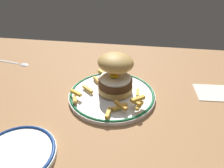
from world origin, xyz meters
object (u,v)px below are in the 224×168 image
at_px(burger, 116,72).
at_px(side_plate, 16,155).
at_px(dinner_plate, 112,95).
at_px(napkin, 214,92).
at_px(spoon, 21,63).

xyz_separation_m(burger, side_plate, (-0.18, -0.27, -0.06)).
bearing_deg(side_plate, burger, 57.03).
relative_size(dinner_plate, napkin, 2.28).
relative_size(dinner_plate, burger, 1.73).
xyz_separation_m(burger, napkin, (0.30, 0.05, -0.07)).
bearing_deg(napkin, dinner_plate, -167.66).
relative_size(burger, napkin, 1.32).
bearing_deg(dinner_plate, side_plate, -124.14).
height_order(dinner_plate, burger, burger).
height_order(side_plate, napkin, side_plate).
xyz_separation_m(side_plate, napkin, (0.48, 0.32, -0.01)).
bearing_deg(side_plate, spoon, 116.97).
bearing_deg(spoon, side_plate, -63.03).
xyz_separation_m(dinner_plate, spoon, (-0.38, 0.16, -0.00)).
height_order(side_plate, spoon, side_plate).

